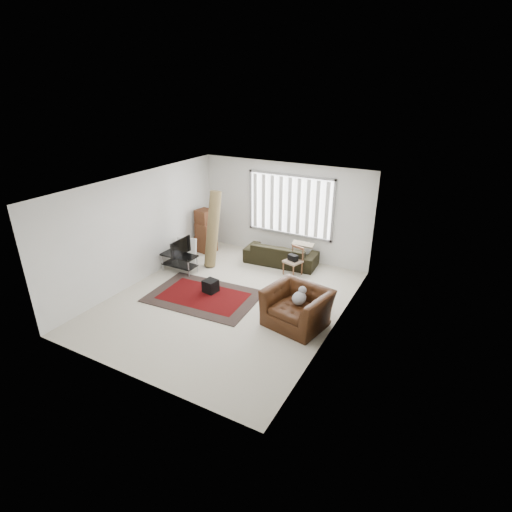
{
  "coord_description": "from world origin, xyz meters",
  "views": [
    {
      "loc": [
        4.43,
        -6.77,
        4.63
      ],
      "look_at": [
        0.5,
        0.46,
        1.05
      ],
      "focal_mm": 28.0,
      "sensor_mm": 36.0,
      "label": 1
    }
  ],
  "objects": [
    {
      "name": "subwoofer",
      "position": [
        -0.57,
        0.13,
        0.17
      ],
      "size": [
        0.34,
        0.34,
        0.3
      ],
      "primitive_type": "cube",
      "rotation": [
        0.0,
        0.0,
        -0.14
      ],
      "color": "black",
      "rests_on": "persian_rug"
    },
    {
      "name": "side_chair",
      "position": [
        0.77,
        1.98,
        0.42
      ],
      "size": [
        0.5,
        0.5,
        0.75
      ],
      "rotation": [
        0.0,
        0.0,
        -0.3
      ],
      "color": "#8B725B",
      "rests_on": "ground"
    },
    {
      "name": "tv_stand",
      "position": [
        -1.95,
        0.72,
        0.35
      ],
      "size": [
        0.97,
        0.43,
        0.48
      ],
      "color": "black",
      "rests_on": "ground"
    },
    {
      "name": "sofa",
      "position": [
        0.2,
        2.45,
        0.38
      ],
      "size": [
        2.06,
        1.03,
        0.77
      ],
      "primitive_type": "imported",
      "rotation": [
        0.0,
        0.0,
        3.23
      ],
      "color": "black",
      "rests_on": "ground"
    },
    {
      "name": "rolled_rug",
      "position": [
        -1.4,
        1.52,
        1.03
      ],
      "size": [
        0.44,
        0.7,
        2.07
      ],
      "primitive_type": "cylinder",
      "rotation": [
        -0.17,
        0.0,
        -0.21
      ],
      "color": "brown",
      "rests_on": "ground"
    },
    {
      "name": "white_flatpack",
      "position": [
        -2.14,
        1.27,
        0.36
      ],
      "size": [
        0.59,
        0.32,
        0.72
      ],
      "primitive_type": "cube",
      "rotation": [
        -0.18,
        0.0,
        0.21
      ],
      "color": "silver",
      "rests_on": "ground"
    },
    {
      "name": "armchair",
      "position": [
        1.79,
        -0.14,
        0.46
      ],
      "size": [
        1.41,
        1.28,
        0.91
      ],
      "rotation": [
        0.0,
        0.0,
        -0.2
      ],
      "color": "#391B0B",
      "rests_on": "ground"
    },
    {
      "name": "moving_boxes",
      "position": [
        -2.15,
        2.21,
        0.59
      ],
      "size": [
        0.59,
        0.55,
        1.27
      ],
      "color": "#56301B",
      "rests_on": "ground"
    },
    {
      "name": "persian_rug",
      "position": [
        -0.6,
        -0.12,
        0.01
      ],
      "size": [
        2.62,
        1.84,
        0.02
      ],
      "color": "black",
      "rests_on": "ground"
    },
    {
      "name": "room",
      "position": [
        0.03,
        0.51,
        1.76
      ],
      "size": [
        6.0,
        6.02,
        2.71
      ],
      "color": "beige",
      "rests_on": "ground"
    },
    {
      "name": "tv",
      "position": [
        -1.95,
        0.72,
        0.71
      ],
      "size": [
        0.1,
        0.78,
        0.45
      ],
      "primitive_type": "imported",
      "rotation": [
        0.0,
        0.0,
        1.57
      ],
      "color": "black",
      "rests_on": "tv_stand"
    }
  ]
}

